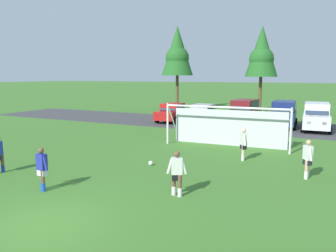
{
  "coord_description": "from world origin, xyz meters",
  "views": [
    {
      "loc": [
        7.31,
        -6.61,
        4.25
      ],
      "look_at": [
        -0.99,
        10.26,
        1.43
      ],
      "focal_mm": 35.81,
      "sensor_mm": 36.0,
      "label": 1
    }
  ],
  "objects": [
    {
      "name": "parked_car_slot_center_left",
      "position": [
        0.33,
        22.92,
        1.11
      ],
      "size": [
        2.34,
        4.7,
        2.16
      ],
      "color": "maroon",
      "rests_on": "ground"
    },
    {
      "name": "parked_car_slot_far_left",
      "position": [
        -6.08,
        21.46,
        0.88
      ],
      "size": [
        2.13,
        4.25,
        1.72
      ],
      "color": "red",
      "rests_on": "ground"
    },
    {
      "name": "parked_car_slot_center_right",
      "position": [
        6.25,
        21.91,
        1.11
      ],
      "size": [
        2.33,
        4.7,
        2.16
      ],
      "color": "silver",
      "rests_on": "ground"
    },
    {
      "name": "player_midfield_center",
      "position": [
        2.52,
        3.84,
        0.82
      ],
      "size": [
        0.72,
        0.4,
        1.64
      ],
      "color": "brown",
      "rests_on": "ground"
    },
    {
      "name": "soccer_ball",
      "position": [
        -0.33,
        7.03,
        0.11
      ],
      "size": [
        0.22,
        0.22,
        0.22
      ],
      "color": "white",
      "rests_on": "ground"
    },
    {
      "name": "tree_mid_left",
      "position": [
        -0.4,
        33.59,
        6.85
      ],
      "size": [
        3.74,
        3.74,
        9.97
      ],
      "color": "brown",
      "rests_on": "ground"
    },
    {
      "name": "soccer_goal",
      "position": [
        1.69,
        13.06,
        1.29
      ],
      "size": [
        7.5,
        2.3,
        2.57
      ],
      "color": "white",
      "rests_on": "ground"
    },
    {
      "name": "ground_plane",
      "position": [
        0.0,
        15.0,
        0.0
      ],
      "size": [
        400.0,
        400.0,
        0.0
      ],
      "primitive_type": "plane",
      "color": "#3D7028"
    },
    {
      "name": "parked_car_slot_center",
      "position": [
        3.69,
        22.71,
        1.11
      ],
      "size": [
        2.35,
        4.71,
        2.16
      ],
      "color": "navy",
      "rests_on": "ground"
    },
    {
      "name": "tree_left_edge",
      "position": [
        -10.24,
        31.64,
        7.11
      ],
      "size": [
        3.88,
        3.88,
        10.35
      ],
      "color": "brown",
      "rests_on": "ground"
    },
    {
      "name": "player_winger_right",
      "position": [
        -1.73,
        13.91,
        0.82
      ],
      "size": [
        0.74,
        0.33,
        1.64
      ],
      "color": "#936B4C",
      "rests_on": "ground"
    },
    {
      "name": "player_striker_near",
      "position": [
        3.4,
        9.98,
        0.82
      ],
      "size": [
        0.45,
        0.68,
        1.64
      ],
      "color": "beige",
      "rests_on": "ground"
    },
    {
      "name": "parked_car_slot_left",
      "position": [
        -3.12,
        21.53,
        0.88
      ],
      "size": [
        2.09,
        4.23,
        1.72
      ],
      "color": "#B2B2BC",
      "rests_on": "ground"
    },
    {
      "name": "player_defender_far",
      "position": [
        -2.22,
        2.14,
        0.82
      ],
      "size": [
        0.73,
        0.3,
        1.64
      ],
      "color": "brown",
      "rests_on": "ground"
    },
    {
      "name": "player_trailing_back",
      "position": [
        6.53,
        8.13,
        0.82
      ],
      "size": [
        0.45,
        0.68,
        1.64
      ],
      "color": "tan",
      "rests_on": "ground"
    },
    {
      "name": "parking_lot_strip",
      "position": [
        0.0,
        22.01,
        0.0
      ],
      "size": [
        52.0,
        8.4,
        0.01
      ],
      "primitive_type": "cube",
      "color": "#3D3D3F",
      "rests_on": "ground"
    }
  ]
}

